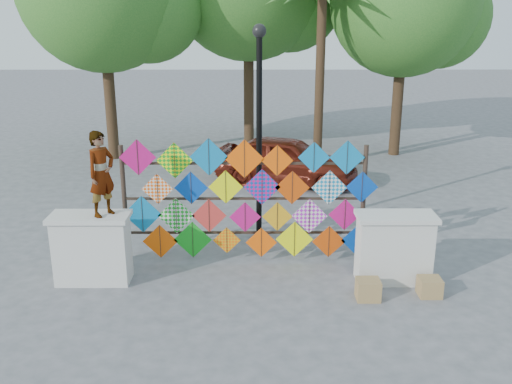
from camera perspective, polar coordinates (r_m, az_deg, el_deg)
ground at (r=10.68m, az=-1.25°, el=-8.39°), size 80.00×80.00×0.00m
parapet_left at (r=10.63m, az=-16.07°, el=-5.40°), size 1.40×0.65×1.28m
parapet_right at (r=10.53m, az=13.64°, el=-5.43°), size 1.40×0.65×1.28m
kite_rack at (r=10.89m, az=-0.94°, el=-0.90°), size 4.89×0.24×2.45m
tree_east at (r=19.75m, az=14.91°, el=17.90°), size 5.40×4.80×7.42m
palm_tree at (r=17.72m, az=6.65°, el=18.34°), size 3.62×3.62×5.83m
vendor_woman at (r=10.11m, az=-15.20°, el=1.77°), size 0.61×0.65×1.49m
sedan at (r=16.12m, az=3.10°, el=3.18°), size 4.29×2.75×1.36m
lamppost at (r=11.77m, az=0.32°, el=7.86°), size 0.28×0.28×4.46m
cardboard_box_near at (r=9.99m, az=11.14°, el=-9.54°), size 0.40×0.35×0.35m
cardboard_box_far at (r=10.37m, az=16.96°, el=-9.06°), size 0.38×0.35×0.32m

